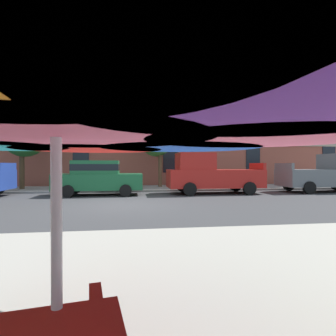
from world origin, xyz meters
TOP-DOWN VIEW (x-y plane):
  - ground_plane at (0.00, 0.00)m, footprint 120.00×120.00m
  - sidewalk_far at (0.00, 6.80)m, footprint 56.00×3.60m
  - apartment_building at (0.00, 14.99)m, footprint 38.10×12.08m
  - sedan_green at (-1.36, 3.70)m, footprint 4.40×1.98m
  - pickup_red at (4.60, 3.70)m, footprint 5.10×2.12m
  - pickup_gray at (11.61, 3.70)m, footprint 5.10×2.12m
  - street_tree_left at (-6.04, 6.59)m, footprint 2.97×2.95m
  - street_tree_middle at (2.03, 7.09)m, footprint 2.37×2.62m
  - patio_umbrella at (-0.05, -9.00)m, footprint 3.77×3.77m

SIDE VIEW (x-z plane):
  - ground_plane at x=0.00m, z-range 0.00..0.00m
  - sidewalk_far at x=0.00m, z-range 0.00..0.12m
  - sedan_green at x=-1.36m, z-range 0.06..1.84m
  - pickup_red at x=4.60m, z-range -0.07..2.13m
  - pickup_gray at x=11.61m, z-range -0.07..2.13m
  - patio_umbrella at x=-0.05m, z-range 0.82..3.00m
  - street_tree_middle at x=2.03m, z-range 1.08..5.64m
  - street_tree_left at x=-6.04m, z-range 1.04..6.00m
  - apartment_building at x=0.00m, z-range 0.00..12.80m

